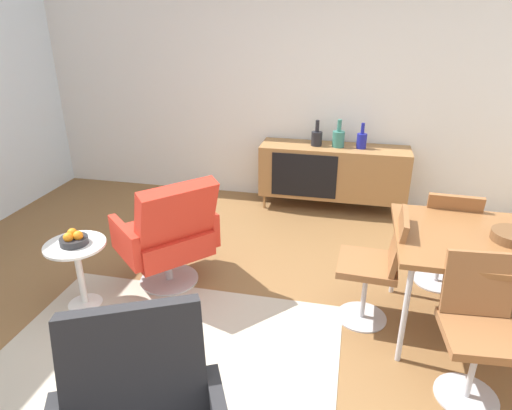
{
  "coord_description": "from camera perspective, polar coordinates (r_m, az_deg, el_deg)",
  "views": [
    {
      "loc": [
        0.48,
        -2.45,
        2.07
      ],
      "look_at": [
        -0.17,
        0.46,
        0.77
      ],
      "focal_mm": 31.38,
      "sensor_mm": 36.0,
      "label": 1
    }
  ],
  "objects": [
    {
      "name": "area_rug",
      "position": [
        3.08,
        -11.79,
        -19.14
      ],
      "size": [
        2.2,
        1.7,
        0.01
      ],
      "primitive_type": "cube",
      "color": "#B7AD99",
      "rests_on": "ground_plane"
    },
    {
      "name": "vase_cobalt",
      "position": [
        4.92,
        10.47,
        8.4
      ],
      "size": [
        0.13,
        0.13,
        0.3
      ],
      "color": "#337266",
      "rests_on": "sideboard"
    },
    {
      "name": "dining_chair_back_left",
      "position": [
        3.79,
        23.05,
        -3.5
      ],
      "size": [
        0.42,
        0.44,
        0.86
      ],
      "color": "brown",
      "rests_on": "ground_plane"
    },
    {
      "name": "sideboard",
      "position": [
        5.02,
        9.77,
        4.27
      ],
      "size": [
        1.6,
        0.45,
        0.72
      ],
      "color": "olive",
      "rests_on": "ground_plane"
    },
    {
      "name": "ground_plane",
      "position": [
        3.24,
        1.15,
        -16.11
      ],
      "size": [
        8.32,
        8.32,
        0.0
      ],
      "primitive_type": "plane",
      "color": "brown"
    },
    {
      "name": "dining_chair_near_window",
      "position": [
        3.22,
        15.14,
        -7.21
      ],
      "size": [
        0.44,
        0.42,
        0.86
      ],
      "color": "brown",
      "rests_on": "ground_plane"
    },
    {
      "name": "fruit_bowl",
      "position": [
        3.48,
        -22.23,
        -4.02
      ],
      "size": [
        0.2,
        0.2,
        0.11
      ],
      "color": "#262628",
      "rests_on": "side_table_round"
    },
    {
      "name": "lounge_chair_red",
      "position": [
        3.57,
        -11.07,
        -3.57
      ],
      "size": [
        0.91,
        0.91,
        0.95
      ],
      "color": "red",
      "rests_on": "ground_plane"
    },
    {
      "name": "dining_chair_front_left",
      "position": [
        2.85,
        26.48,
        -13.55
      ],
      "size": [
        0.43,
        0.45,
        0.86
      ],
      "color": "brown",
      "rests_on": "ground_plane"
    },
    {
      "name": "side_table_round",
      "position": [
        3.6,
        -21.64,
        -7.4
      ],
      "size": [
        0.44,
        0.44,
        0.52
      ],
      "color": "white",
      "rests_on": "ground_plane"
    },
    {
      "name": "vase_ceramic_small",
      "position": [
        4.93,
        7.75,
        8.52
      ],
      "size": [
        0.12,
        0.12,
        0.28
      ],
      "color": "black",
      "rests_on": "sideboard"
    },
    {
      "name": "vase_sculptural_dark",
      "position": [
        4.92,
        13.32,
        8.07
      ],
      "size": [
        0.1,
        0.1,
        0.27
      ],
      "color": "navy",
      "rests_on": "sideboard"
    },
    {
      "name": "wall_back",
      "position": [
        5.12,
        7.34,
        15.85
      ],
      "size": [
        6.8,
        0.12,
        2.8
      ],
      "primitive_type": "cube",
      "color": "silver",
      "rests_on": "ground_plane"
    }
  ]
}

